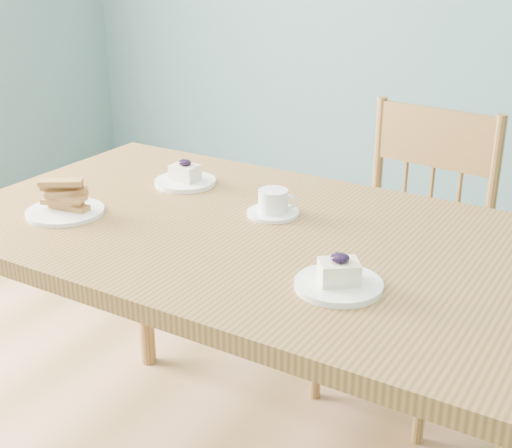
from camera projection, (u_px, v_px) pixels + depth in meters
name	position (u px, v px, depth m)	size (l,w,h in m)	color
room	(219.00, 14.00, 1.37)	(5.01, 5.01, 2.71)	#A9734F
dining_table	(258.00, 260.00, 1.76)	(1.56, 0.92, 0.83)	olive
dining_chair	(407.00, 258.00, 2.34)	(0.50, 0.49, 0.98)	olive
cheesecake_plate_near	(339.00, 279.00, 1.44)	(0.18, 0.18, 0.08)	white
cheesecake_plate_far	(185.00, 178.00, 2.04)	(0.17, 0.17, 0.07)	white
coffee_cup	(274.00, 204.00, 1.81)	(0.13, 0.13, 0.07)	white
biscotti_plate	(64.00, 203.00, 1.82)	(0.20, 0.20, 0.09)	white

